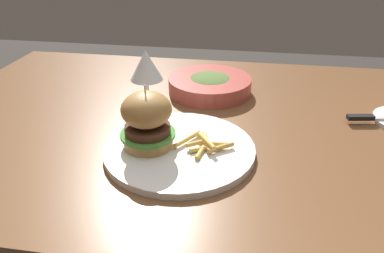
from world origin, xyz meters
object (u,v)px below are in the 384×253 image
object	(u,v)px
wine_glass	(146,68)
burger_sandwich	(147,120)
main_plate	(180,149)
soup_bowl	(210,84)

from	to	relation	value
wine_glass	burger_sandwich	bearing A→B (deg)	-75.19
main_plate	wine_glass	size ratio (longest dim) A/B	1.88
wine_glass	soup_bowl	size ratio (longest dim) A/B	0.72
wine_glass	soup_bowl	world-z (taller)	wine_glass
burger_sandwich	wine_glass	xyz separation A→B (m)	(-0.04, 0.15, 0.05)
main_plate	burger_sandwich	xyz separation A→B (m)	(-0.06, -0.00, 0.06)
burger_sandwich	wine_glass	distance (m)	0.17
wine_glass	main_plate	bearing A→B (deg)	-55.50
main_plate	soup_bowl	xyz separation A→B (m)	(0.02, 0.31, 0.02)
main_plate	wine_glass	bearing A→B (deg)	124.50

